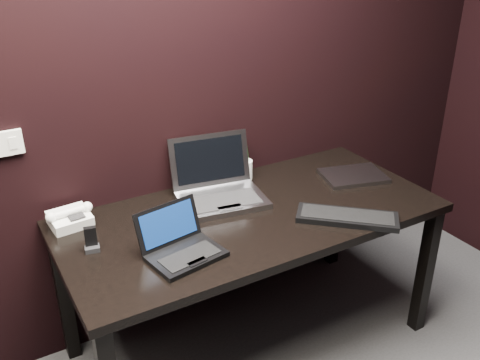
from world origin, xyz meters
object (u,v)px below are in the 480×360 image
desk (251,227)px  desk_phone (70,218)px  ext_keyboard (347,217)px  mobile_phone (91,242)px  pen_cup (244,169)px  closed_laptop (353,176)px  netbook (181,246)px  silver_laptop (219,189)px

desk → desk_phone: bearing=158.3°
desk → ext_keyboard: 0.43m
mobile_phone → pen_cup: size_ratio=0.42×
closed_laptop → ext_keyboard: bearing=-134.4°
netbook → mobile_phone: (-0.29, 0.21, 0.00)m
silver_laptop → closed_laptop: 0.71m
mobile_phone → silver_laptop: bearing=11.7°
desk_phone → mobile_phone: (0.03, -0.23, 0.00)m
closed_laptop → mobile_phone: size_ratio=3.61×
netbook → pen_cup: bearing=39.6°
netbook → desk_phone: netbook is taller
pen_cup → silver_laptop: bearing=-149.8°
silver_laptop → mobile_phone: silver_laptop is taller
ext_keyboard → mobile_phone: bearing=162.5°
mobile_phone → closed_laptop: bearing=-0.5°
silver_laptop → desk: bearing=-71.4°
desk_phone → pen_cup: 0.88m
ext_keyboard → desk_phone: bearing=152.2°
ext_keyboard → closed_laptop: bearing=45.6°
netbook → silver_laptop: silver_laptop is taller
desk → desk_phone: size_ratio=8.34×
silver_laptop → desk_phone: 0.67m
desk_phone → mobile_phone: mobile_phone is taller
netbook → mobile_phone: 0.36m
desk → silver_laptop: size_ratio=3.87×
netbook → desk: bearing=20.0°
desk → netbook: (-0.41, -0.15, 0.11)m
desk → mobile_phone: bearing=175.3°
desk → silver_laptop: 0.24m
ext_keyboard → pen_cup: (-0.18, 0.58, 0.04)m
netbook → closed_laptop: (1.04, 0.20, -0.03)m
netbook → ext_keyboard: size_ratio=0.74×
ext_keyboard → desk: bearing=140.6°
ext_keyboard → netbook: bearing=171.0°
ext_keyboard → pen_cup: size_ratio=1.80×
closed_laptop → pen_cup: size_ratio=1.53×
desk_phone → closed_laptop: bearing=-10.1°
desk_phone → desk: bearing=-21.7°
closed_laptop → desk_phone: (-1.36, 0.24, 0.03)m
mobile_phone → ext_keyboard: bearing=-17.5°
desk_phone → mobile_phone: size_ratio=2.06×
netbook → mobile_phone: bearing=144.7°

